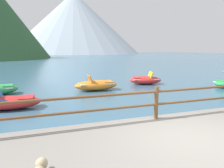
% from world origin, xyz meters
% --- Properties ---
extents(ground_plane, '(200.00, 200.00, 0.00)m').
position_xyz_m(ground_plane, '(0.00, 40.00, 0.00)').
color(ground_plane, '#38607A').
extents(dock_railing, '(23.92, 0.12, 0.95)m').
position_xyz_m(dock_railing, '(0.00, 1.55, 0.99)').
color(dock_railing, brown).
rests_on(dock_railing, promenade_dock).
extents(pedal_boat_1, '(2.59, 1.31, 0.87)m').
position_xyz_m(pedal_boat_1, '(-4.41, 5.62, 0.28)').
color(pedal_boat_1, red).
rests_on(pedal_boat_1, ground).
extents(pedal_boat_2, '(2.42, 1.71, 0.88)m').
position_xyz_m(pedal_boat_2, '(3.81, 9.32, 0.30)').
color(pedal_boat_2, red).
rests_on(pedal_boat_2, ground).
extents(pedal_boat_4, '(2.60, 1.23, 0.91)m').
position_xyz_m(pedal_boat_4, '(0.00, 8.32, 0.31)').
color(pedal_boat_4, orange).
rests_on(pedal_boat_4, ground).
extents(distant_peak, '(71.29, 71.29, 32.76)m').
position_xyz_m(distant_peak, '(16.88, 116.84, 16.38)').
color(distant_peak, '#9EADBC').
rests_on(distant_peak, ground).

